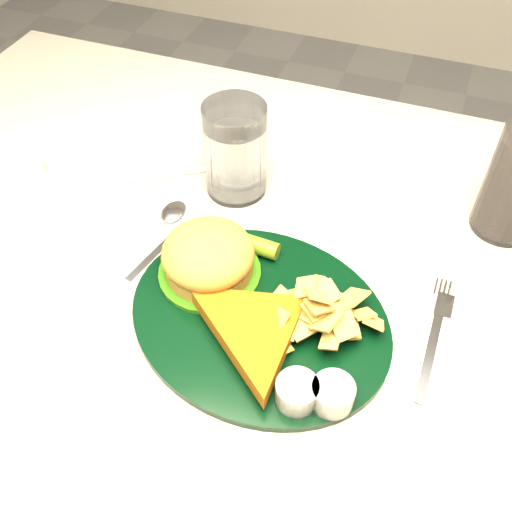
{
  "coord_description": "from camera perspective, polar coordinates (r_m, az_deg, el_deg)",
  "views": [
    {
      "loc": [
        0.16,
        -0.42,
        1.26
      ],
      "look_at": [
        0.01,
        -0.03,
        0.8
      ],
      "focal_mm": 40.0,
      "sensor_mm": 36.0,
      "label": 1
    }
  ],
  "objects": [
    {
      "name": "table",
      "position": [
        1.0,
        0.01,
        -15.03
      ],
      "size": [
        1.2,
        0.8,
        0.75
      ],
      "primitive_type": null,
      "color": "#A29E92",
      "rests_on": "ground"
    },
    {
      "name": "spoon",
      "position": [
        0.7,
        -9.97,
        0.45
      ],
      "size": [
        0.07,
        0.15,
        0.01
      ],
      "primitive_type": null,
      "rotation": [
        0.0,
        0.0,
        -0.21
      ],
      "color": "silver",
      "rests_on": "table"
    },
    {
      "name": "ground",
      "position": [
        1.34,
        0.0,
        -22.32
      ],
      "size": [
        4.0,
        4.0,
        0.0
      ],
      "primitive_type": "plane",
      "color": "gray",
      "rests_on": "ground"
    },
    {
      "name": "dinner_plate",
      "position": [
        0.6,
        0.36,
        -4.57
      ],
      "size": [
        0.34,
        0.31,
        0.07
      ],
      "primitive_type": null,
      "rotation": [
        0.0,
        0.0,
        -0.24
      ],
      "color": "black",
      "rests_on": "table"
    },
    {
      "name": "fork_napkin",
      "position": [
        0.63,
        17.05,
        -9.0
      ],
      "size": [
        0.11,
        0.15,
        0.01
      ],
      "primitive_type": null,
      "rotation": [
        0.0,
        0.0,
        -0.02
      ],
      "color": "white",
      "rests_on": "table"
    },
    {
      "name": "water_glass",
      "position": [
        0.74,
        -2.07,
        10.51
      ],
      "size": [
        0.09,
        0.09,
        0.13
      ],
      "primitive_type": "cylinder",
      "rotation": [
        0.0,
        0.0,
        -0.12
      ],
      "color": "white",
      "rests_on": "table"
    },
    {
      "name": "ramekin",
      "position": [
        0.85,
        -18.86,
        9.18
      ],
      "size": [
        0.06,
        0.06,
        0.03
      ],
      "primitive_type": "cylinder",
      "rotation": [
        0.0,
        0.0,
        -0.39
      ],
      "color": "white",
      "rests_on": "table"
    },
    {
      "name": "wrapped_straw",
      "position": [
        0.81,
        -6.14,
        8.46
      ],
      "size": [
        0.2,
        0.16,
        0.01
      ],
      "primitive_type": null,
      "rotation": [
        0.0,
        0.0,
        0.58
      ],
      "color": "white",
      "rests_on": "table"
    }
  ]
}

